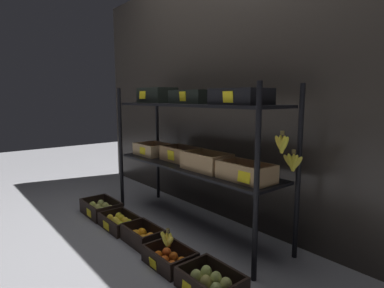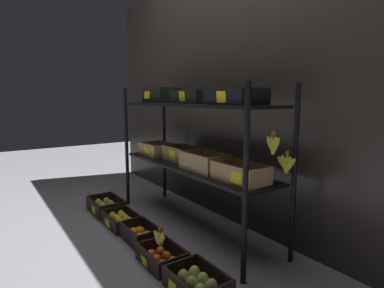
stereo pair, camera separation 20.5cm
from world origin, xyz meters
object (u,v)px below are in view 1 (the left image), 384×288
Objects in this scene: crate_ground_lemon at (120,222)px; crate_ground_orange at (143,236)px; crate_ground_tangerine at (170,259)px; crate_ground_rightmost_pear at (211,283)px; crate_ground_pear at (101,209)px; display_rack at (194,136)px; banana_bunch_loose at (168,240)px.

crate_ground_lemon is 1.12× the size of crate_ground_orange.
crate_ground_tangerine is (0.37, -0.03, -0.01)m from crate_ground_orange.
crate_ground_rightmost_pear is at bearing 2.12° from crate_ground_tangerine.
crate_ground_tangerine is 0.94× the size of crate_ground_rightmost_pear.
crate_ground_tangerine is at bearing -4.13° from crate_ground_orange.
crate_ground_orange is at bearing 0.17° from crate_ground_pear.
crate_ground_lemon is at bearing 179.63° from crate_ground_rightmost_pear.
crate_ground_lemon is at bearing -178.93° from crate_ground_orange.
display_rack reaches higher than crate_ground_lemon.
banana_bunch_loose is (1.08, -0.03, 0.11)m from crate_ground_pear.
display_rack reaches higher than crate_ground_tangerine.
crate_ground_lemon is (0.37, -0.00, -0.01)m from crate_ground_pear.
banana_bunch_loose is (0.71, -0.02, 0.12)m from crate_ground_lemon.
crate_ground_pear is 1.09m from banana_bunch_loose.
crate_ground_pear is at bearing 179.34° from crate_ground_lemon.
banana_bunch_loose is at bearing -1.43° from crate_ground_pear.
banana_bunch_loose reaches higher than crate_ground_lemon.
crate_ground_pear reaches higher than crate_ground_orange.
banana_bunch_loose is at bearing -171.22° from crate_ground_tangerine.
crate_ground_lemon is at bearing 178.37° from crate_ground_tangerine.
crate_ground_rightmost_pear is (0.36, 0.01, 0.01)m from crate_ground_tangerine.
crate_ground_pear reaches higher than crate_ground_rightmost_pear.
display_rack is at bearing 86.57° from crate_ground_orange.
display_rack is at bearing 31.65° from crate_ground_pear.
crate_ground_tangerine is 2.12× the size of banana_bunch_loose.
crate_ground_rightmost_pear is at bearing -33.66° from display_rack.
crate_ground_pear is at bearing 178.57° from banana_bunch_loose.
crate_ground_pear is 1.06× the size of crate_ground_lemon.
banana_bunch_loose is (0.33, -0.49, -0.58)m from display_rack.
crate_ground_orange is 0.37m from crate_ground_tangerine.
crate_ground_pear is 1.18× the size of crate_ground_tangerine.
banana_bunch_loose is (-0.01, -0.00, 0.12)m from crate_ground_tangerine.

